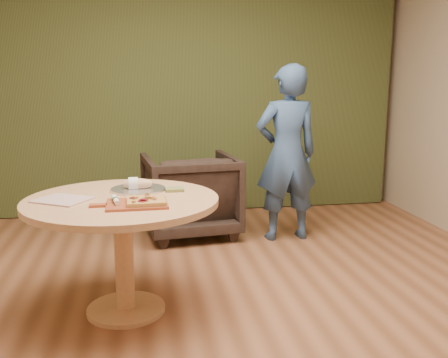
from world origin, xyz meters
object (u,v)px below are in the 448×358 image
pizza_paddle (135,204)px  cutlery_roll (115,200)px  serving_tray (138,189)px  bread_roll (137,184)px  person_standing (287,154)px  armchair (190,191)px  pedestal_table (123,220)px  flatbread_pizza (146,201)px

pizza_paddle → cutlery_roll: size_ratio=2.26×
pizza_paddle → serving_tray: (0.02, 0.39, -0.00)m
bread_roll → person_standing: person_standing is taller
armchair → person_standing: 0.98m
pedestal_table → serving_tray: bearing=63.9°
pizza_paddle → cutlery_roll: bearing=165.7°
flatbread_pizza → bread_roll: (-0.06, 0.40, 0.02)m
armchair → serving_tray: bearing=64.3°
armchair → person_standing: size_ratio=0.54×
cutlery_roll → armchair: 1.86m
bread_roll → flatbread_pizza: bearing=-82.0°
cutlery_roll → person_standing: bearing=34.9°
serving_tray → bread_roll: bread_roll is taller
serving_tray → pizza_paddle: bearing=-92.3°
pedestal_table → person_standing: bearing=42.1°
serving_tray → armchair: 1.48m
flatbread_pizza → serving_tray: bearing=96.7°
pedestal_table → armchair: armchair is taller
pizza_paddle → armchair: bearing=73.0°
pizza_paddle → armchair: (0.49, 1.75, -0.33)m
cutlery_roll → armchair: bearing=60.8°
pizza_paddle → person_standing: bearing=46.3°
pizza_paddle → flatbread_pizza: 0.07m
pedestal_table → pizza_paddle: 0.25m
bread_roll → serving_tray: bearing=0.0°
pizza_paddle → serving_tray: size_ratio=1.26×
flatbread_pizza → serving_tray: flatbread_pizza is taller
pizza_paddle → armchair: armchair is taller
bread_roll → pedestal_table: bearing=-114.0°
bread_roll → armchair: size_ratio=0.23×
pizza_paddle → serving_tray: bearing=86.3°
flatbread_pizza → person_standing: (1.29, 1.50, 0.02)m
pedestal_table → flatbread_pizza: size_ratio=5.30×
armchair → bread_roll: bearing=64.0°
pizza_paddle → bread_roll: size_ratio=2.32×
pizza_paddle → flatbread_pizza: bearing=-10.9°
serving_tray → bread_roll: 0.04m
bread_roll → cutlery_roll: bearing=-107.9°
armchair → person_standing: (0.86, -0.27, 0.37)m
flatbread_pizza → cutlery_roll: bearing=168.3°
pizza_paddle → pedestal_table: bearing=112.4°
cutlery_roll → bread_roll: bread_roll is taller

